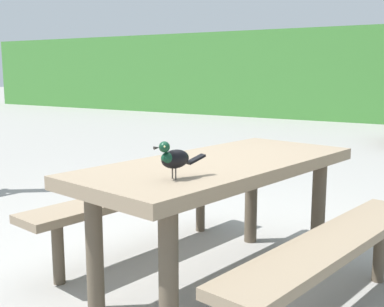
% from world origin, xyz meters
% --- Properties ---
extents(ground_plane, '(60.00, 60.00, 0.00)m').
position_xyz_m(ground_plane, '(0.00, 0.00, 0.00)').
color(ground_plane, gray).
extents(picnic_table_foreground, '(1.95, 1.98, 0.74)m').
position_xyz_m(picnic_table_foreground, '(0.23, -0.08, 0.56)').
color(picnic_table_foreground, '#84725B').
rests_on(picnic_table_foreground, ground).
extents(bird_grackle, '(0.14, 0.27, 0.18)m').
position_xyz_m(bird_grackle, '(0.28, -0.63, 0.84)').
color(bird_grackle, black).
rests_on(bird_grackle, picnic_table_foreground).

